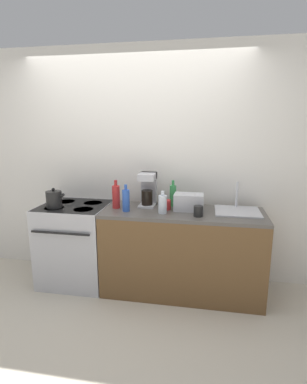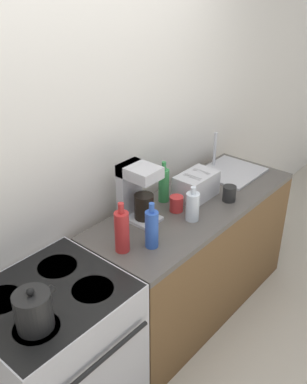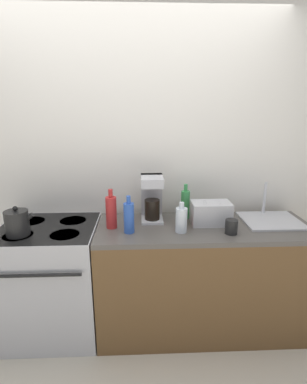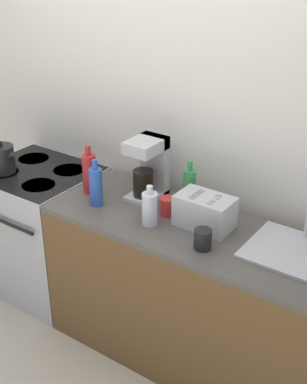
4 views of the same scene
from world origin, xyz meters
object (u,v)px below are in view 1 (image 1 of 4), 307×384
Objects in this scene: bottle_blue at (126,200)px; cup_black at (198,211)px; cup_red at (167,205)px; stove at (76,242)px; bottle_red at (116,196)px; kettle at (54,199)px; toaster at (189,202)px; bottle_green at (173,195)px; bottle_clear at (163,204)px; coffee_maker at (148,188)px.

cup_black is (0.73, -0.05, -0.06)m from bottle_blue.
stove is at bearing -179.27° from cup_red.
kettle is at bearing -170.78° from bottle_red.
bottle_blue reaches higher than toaster.
cup_black is at bearing -49.33° from bottle_green.
toaster is (1.40, 0.15, -0.00)m from kettle.
stove is 3.98× the size of bottle_clear.
stove is at bearing 39.17° from kettle.
toaster is 0.23m from bottle_green.
bottle_red is at bearing -176.44° from toaster.
coffee_maker is (0.95, 0.28, 0.10)m from kettle.
stove is 4.16× the size of kettle.
bottle_red is (-0.51, 0.10, 0.03)m from bottle_clear.
coffee_maker is 0.29m from cup_red.
stove is 1.35m from toaster.
kettle is 0.95× the size of bottle_clear.
bottle_green is (0.07, 0.28, 0.02)m from bottle_clear.
coffee_maker is 3.42× the size of cup_black.
bottle_green reaches higher than cup_black.
bottle_clear is 0.80× the size of bottle_green.
bottle_red is at bearing -175.96° from cup_red.
bottle_green is at bearing 1.96° from coffee_maker.
coffee_maker reaches higher than bottle_clear.
cup_black reaches higher than stove.
kettle is 0.76× the size of bottle_green.
bottle_green is (0.27, 0.01, -0.07)m from coffee_maker.
bottle_red is at bearing -150.80° from coffee_maker.
bottle_blue is 0.52m from bottle_green.
toaster is at bearing 6.18° from kettle.
stove is 1.44m from cup_black.
stove is 8.55× the size of cup_black.
toaster is (1.24, 0.02, 0.52)m from stove.
kettle reaches higher than cup_black.
coffee_maker is at bearing 10.50° from stove.
bottle_clear is at bearing -0.77° from bottle_blue.
bottle_clear is (1.00, -0.13, 0.53)m from stove.
coffee_maker is 3.54× the size of cup_red.
toaster is 0.29m from bottle_clear.
kettle is at bearing -166.84° from bottle_green.
bottle_red is at bearing 168.69° from bottle_clear.
bottle_red is at bearing -162.58° from bottle_green.
kettle is 1.26m from bottle_green.
bottle_green is 0.17m from cup_red.
bottle_clear is at bearing -103.75° from bottle_green.
kettle is 2.05× the size of cup_black.
cup_red is (0.02, 0.14, -0.04)m from bottle_clear.
toaster is 0.83× the size of coffee_maker.
bottle_red reaches higher than bottle_green.
toaster is 1.08× the size of bottle_blue.
stove is at bearing -171.63° from bottle_green.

